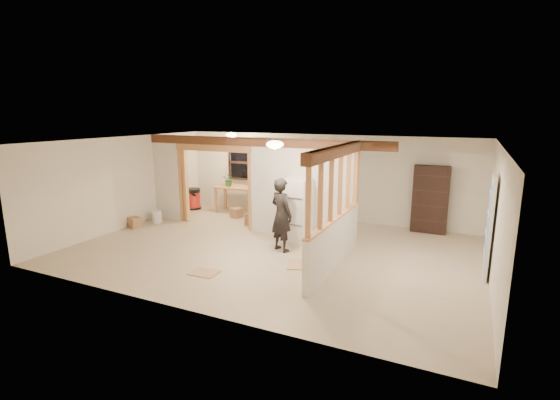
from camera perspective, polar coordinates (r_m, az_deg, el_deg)
The scene contains 30 objects.
floor at distance 9.51m, azimuth -0.99°, elevation -7.00°, with size 9.00×6.50×0.01m, color #BEAB8D.
ceiling at distance 9.00m, azimuth -1.05°, elevation 8.23°, with size 9.00×6.50×0.01m, color white.
wall_back at distance 12.13m, azimuth 5.82°, elevation 3.25°, with size 9.00×0.01×2.50m, color silver.
wall_front at distance 6.51m, azimuth -13.84°, elevation -4.86°, with size 9.00×0.01×2.50m, color silver.
wall_left at distance 11.84m, azimuth -20.95°, elevation 2.29°, with size 0.01×6.50×2.50m, color silver.
wall_right at distance 8.28m, azimuth 28.17°, elevation -2.34°, with size 0.01×6.50×2.50m, color silver.
partition_left_stub at distance 12.39m, azimuth -15.52°, elevation 3.06°, with size 0.90×0.12×2.50m, color silver.
partition_center at distance 10.17m, azimuth 3.00°, elevation 1.57°, with size 2.80×0.12×2.50m, color silver.
doorway_frame at distance 11.42m, azimuth -9.17°, elevation 1.83°, with size 2.46×0.14×2.20m, color tan.
header_beam_back at distance 10.53m, azimuth -3.04°, elevation 8.14°, with size 7.00×0.18×0.22m, color brown.
header_beam_right at distance 8.05m, azimuth 8.00°, elevation 6.79°, with size 0.18×3.30×0.22m, color brown.
pony_wall at distance 8.43m, azimuth 7.63°, elevation -6.04°, with size 0.12×3.20×1.00m, color silver.
stud_partition at distance 8.14m, azimuth 7.86°, elevation 1.74°, with size 0.14×3.20×1.32m, color tan.
window_back at distance 13.10m, azimuth -5.09°, elevation 5.25°, with size 1.12×0.10×1.10m, color black.
french_door at distance 8.72m, azimuth 27.38°, elevation -3.28°, with size 0.12×0.86×2.00m, color white.
ceiling_dome_main at distance 8.42m, azimuth -0.72°, elevation 7.83°, with size 0.36×0.36×0.16m, color #FFEABF.
ceiling_dome_util at distance 12.23m, azimuth -6.85°, elevation 9.10°, with size 0.32×0.32×0.14m, color #FFEABF.
hanging_bulb at distance 11.39m, azimuth -6.54°, elevation 7.37°, with size 0.07×0.07×0.07m, color #FFD88C.
refrigerator at distance 9.91m, azimuth 2.36°, elevation -1.47°, with size 0.64×0.63×1.56m, color silver.
woman at distance 9.21m, azimuth 0.19°, elevation -2.10°, with size 0.62×0.41×1.70m, color black.
work_table at distance 12.94m, azimuth -6.08°, elevation 0.07°, with size 1.34×0.67×0.84m, color tan.
potted_plant at distance 12.89m, azimuth -7.20°, elevation 2.82°, with size 0.37×0.32×0.41m, color #215920.
shop_vac at distance 13.67m, azimuth -12.13°, elevation 0.19°, with size 0.53×0.53×0.69m, color #AF2117.
bookshelf at distance 11.33m, azimuth 20.38°, elevation 0.07°, with size 0.89×0.30×1.78m, color black.
bucket at distance 12.25m, azimuth -16.92°, elevation -2.26°, with size 0.28×0.28×0.36m, color white.
box_util_a at distance 11.58m, azimuth -3.83°, elevation -2.62°, with size 0.39×0.34×0.34m, color #A77651.
box_util_b at distance 12.42m, azimuth -6.18°, elevation -1.78°, with size 0.30×0.30×0.28m, color #A77651.
box_front at distance 11.95m, azimuth -19.74°, elevation -2.99°, with size 0.35×0.28×0.28m, color #A77651.
floor_panel_near at distance 8.59m, azimuth 3.12°, elevation -9.04°, with size 0.60×0.60×0.02m, color tan.
floor_panel_far at distance 8.31m, azimuth -10.57°, elevation -10.01°, with size 0.54×0.43×0.02m, color tan.
Camera 1 is at (3.99, -8.05, 3.12)m, focal length 26.00 mm.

